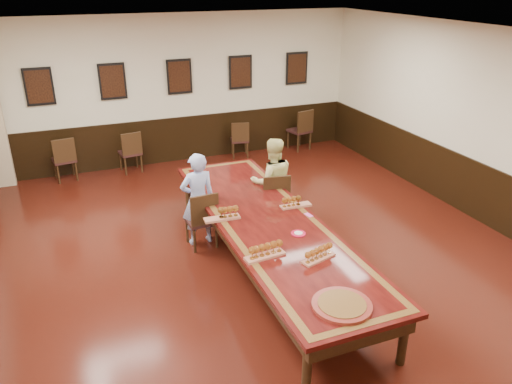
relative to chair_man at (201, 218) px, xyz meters
name	(u,v)px	position (x,y,z in m)	size (l,w,h in m)	color
floor	(269,268)	(0.71, -1.01, -0.48)	(8.00, 10.00, 0.02)	black
ceiling	(271,39)	(0.71, -1.01, 2.74)	(8.00, 10.00, 0.02)	white
wall_back	(179,90)	(0.71, 4.00, 1.13)	(8.00, 0.02, 3.20)	beige
wall_right	(500,132)	(4.72, -1.01, 1.13)	(0.02, 10.00, 3.20)	beige
chair_man	(201,218)	(0.00, 0.00, 0.00)	(0.44, 0.48, 0.94)	black
chair_woman	(274,199)	(1.32, 0.22, 0.01)	(0.45, 0.49, 0.96)	black
spare_chair_a	(64,158)	(-1.85, 3.68, 0.00)	(0.43, 0.47, 0.93)	black
spare_chair_b	(130,151)	(-0.52, 3.66, -0.01)	(0.42, 0.46, 0.91)	black
spare_chair_c	(240,139)	(1.99, 3.71, -0.04)	(0.40, 0.43, 0.85)	black
spare_chair_d	(299,129)	(3.51, 3.67, 0.03)	(0.46, 0.51, 0.99)	black
person_man	(198,199)	(-0.01, 0.10, 0.28)	(0.55, 0.36, 1.49)	#5272CD
person_woman	(272,182)	(1.34, 0.32, 0.28)	(0.75, 0.58, 1.50)	#EDEA94
pink_phone	(309,215)	(1.31, -1.04, 0.29)	(0.07, 0.14, 0.01)	#E84DAA
wainscoting	(269,237)	(0.71, -1.01, 0.03)	(8.00, 10.00, 1.00)	black
conference_table	(269,231)	(0.71, -1.01, 0.14)	(1.40, 5.00, 0.76)	black
posters	(179,77)	(0.71, 3.93, 1.43)	(6.14, 0.04, 0.74)	black
flight_a	(225,213)	(0.16, -0.70, 0.37)	(0.52, 0.19, 0.19)	#A05D43
flight_b	(294,202)	(1.24, -0.70, 0.36)	(0.47, 0.16, 0.18)	#A05D43
flight_c	(265,251)	(0.29, -1.86, 0.37)	(0.53, 0.21, 0.19)	#A05D43
flight_d	(319,254)	(0.87, -2.15, 0.36)	(0.48, 0.27, 0.17)	#A05D43
red_plate_grp	(298,234)	(0.93, -1.49, 0.29)	(0.20, 0.20, 0.03)	#B80C2C
carved_platter	(342,305)	(0.65, -3.08, 0.31)	(0.70, 0.70, 0.05)	maroon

